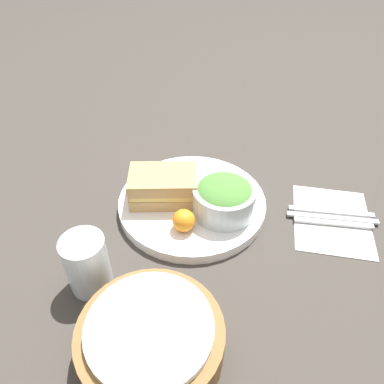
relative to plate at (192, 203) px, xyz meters
name	(u,v)px	position (x,y,z in m)	size (l,w,h in m)	color
ground_plane	(192,207)	(0.00, 0.00, -0.01)	(4.00, 4.00, 0.00)	#3D3833
plate	(192,203)	(0.00, 0.00, 0.00)	(0.30, 0.30, 0.02)	white
sandwich	(163,186)	(0.06, 0.01, 0.04)	(0.15, 0.11, 0.06)	tan
salad_bowl	(224,197)	(-0.07, 0.02, 0.05)	(0.12, 0.12, 0.07)	silver
dressing_cup	(217,183)	(-0.05, -0.04, 0.03)	(0.05, 0.05, 0.03)	#99999E
orange_wedge	(184,221)	(0.00, 0.08, 0.03)	(0.04, 0.04, 0.04)	orange
drink_glass	(87,264)	(0.13, 0.22, 0.04)	(0.07, 0.07, 0.11)	silver
bread_basket	(148,339)	(0.00, 0.31, 0.02)	(0.21, 0.21, 0.07)	olive
napkin	(332,219)	(-0.28, -0.01, -0.01)	(0.15, 0.19, 0.00)	white
fork	(331,212)	(-0.28, -0.03, 0.00)	(0.17, 0.01, 0.01)	#B2B2B7
knife	(332,218)	(-0.28, -0.01, 0.00)	(0.18, 0.01, 0.01)	#B2B2B7
spoon	(334,224)	(-0.29, 0.00, 0.00)	(0.15, 0.01, 0.01)	#B2B2B7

